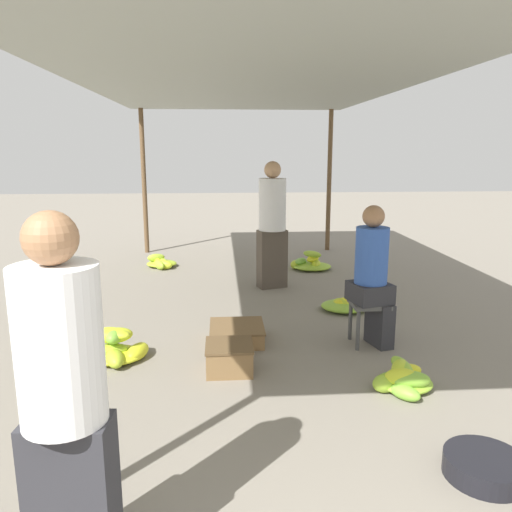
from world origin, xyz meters
The scene contains 15 objects.
canopy_post_back_left centered at (-1.64, 7.45, 1.25)m, with size 0.08×0.08×2.50m, color brown.
canopy_post_back_right centered at (1.64, 7.45, 1.25)m, with size 0.08×0.08×2.50m, color brown.
canopy_tarp centered at (0.00, 3.87, 2.52)m, with size 3.68×7.55×0.04m, color #9EA399.
vendor_foreground centered at (-0.94, 0.43, 0.82)m, with size 0.37×0.36×1.59m.
stool centered at (1.06, 2.92, 0.34)m, with size 0.34×0.34×0.42m.
vendor_seated centered at (1.08, 2.92, 0.69)m, with size 0.42×0.42×1.32m.
basin_black centered at (1.15, 0.95, 0.06)m, with size 0.45×0.45×0.12m.
banana_pile_left_0 centered at (-1.23, 2.69, 0.11)m, with size 0.57×0.50×0.30m.
banana_pile_left_1 centered at (-1.26, 6.24, 0.07)m, with size 0.47×0.54×0.21m.
banana_pile_right_0 centered at (1.06, 1.99, 0.09)m, with size 0.50×0.55×0.22m.
banana_pile_right_1 centered at (1.11, 3.94, 0.06)m, with size 0.54×0.48×0.15m.
banana_pile_right_2 centered at (1.05, 5.95, 0.09)m, with size 0.65×0.52×0.29m.
crate_near centered at (-0.17, 3.07, 0.08)m, with size 0.52×0.52×0.16m.
crate_mid centered at (-0.26, 2.43, 0.12)m, with size 0.39×0.39×0.23m.
shopper_walking_mid centered at (0.36, 4.98, 0.86)m, with size 0.44×0.44×1.66m.
Camera 1 is at (-0.31, -1.44, 1.80)m, focal length 35.00 mm.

